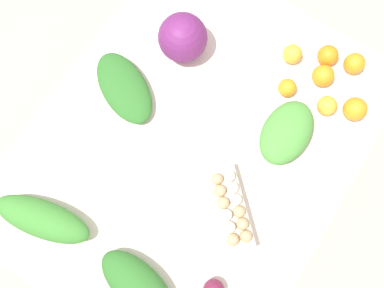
{
  "coord_description": "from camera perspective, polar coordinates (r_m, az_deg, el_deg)",
  "views": [
    {
      "loc": [
        0.31,
        0.2,
        2.15
      ],
      "look_at": [
        0.0,
        0.0,
        0.75
      ],
      "focal_mm": 40.0,
      "sensor_mm": 36.0,
      "label": 1
    }
  ],
  "objects": [
    {
      "name": "ground_plane",
      "position": [
        2.18,
        0.0,
        -5.05
      ],
      "size": [
        8.0,
        8.0,
        0.0
      ],
      "primitive_type": "plane",
      "color": "#B2A899"
    },
    {
      "name": "dining_table",
      "position": [
        1.55,
        0.0,
        -1.0
      ],
      "size": [
        1.32,
        1.05,
        0.73
      ],
      "color": "silver",
      "rests_on": "ground_plane"
    },
    {
      "name": "cabbage_purple",
      "position": [
        1.53,
        -1.25,
        13.99
      ],
      "size": [
        0.17,
        0.17,
        0.17
      ],
      "primitive_type": "sphere",
      "color": "#6B2366",
      "rests_on": "dining_table"
    },
    {
      "name": "egg_carton",
      "position": [
        1.39,
        5.13,
        -8.52
      ],
      "size": [
        0.26,
        0.27,
        0.09
      ],
      "rotation": [
        0.0,
        0.0,
        0.81
      ],
      "color": "beige",
      "rests_on": "dining_table"
    },
    {
      "name": "greens_bunch_beet_tops",
      "position": [
        1.47,
        12.49,
        1.51
      ],
      "size": [
        0.25,
        0.17,
        0.09
      ],
      "primitive_type": "ellipsoid",
      "rotation": [
        0.0,
        0.0,
        3.17
      ],
      "color": "#4C933D",
      "rests_on": "dining_table"
    },
    {
      "name": "greens_bunch_chard",
      "position": [
        1.46,
        -19.33,
        -9.41
      ],
      "size": [
        0.19,
        0.34,
        0.09
      ],
      "primitive_type": "ellipsoid",
      "rotation": [
        0.0,
        0.0,
        1.8
      ],
      "color": "#3D8433",
      "rests_on": "dining_table"
    },
    {
      "name": "greens_bunch_kale",
      "position": [
        1.52,
        -9.03,
        7.43
      ],
      "size": [
        0.27,
        0.33,
        0.06
      ],
      "primitive_type": "ellipsoid",
      "rotation": [
        0.0,
        0.0,
        4.24
      ],
      "color": "#2D6B28",
      "rests_on": "dining_table"
    },
    {
      "name": "greens_bunch_scallion",
      "position": [
        1.39,
        -7.31,
        -18.11
      ],
      "size": [
        0.17,
        0.29,
        0.09
      ],
      "primitive_type": "ellipsoid",
      "rotation": [
        0.0,
        0.0,
        4.57
      ],
      "color": "#2D6B28",
      "rests_on": "dining_table"
    },
    {
      "name": "orange_0",
      "position": [
        1.57,
        20.91,
        4.38
      ],
      "size": [
        0.08,
        0.08,
        0.08
      ],
      "primitive_type": "sphere",
      "color": "orange",
      "rests_on": "dining_table"
    },
    {
      "name": "orange_1",
      "position": [
        1.58,
        17.07,
        8.7
      ],
      "size": [
        0.08,
        0.08,
        0.08
      ],
      "primitive_type": "sphere",
      "color": "orange",
      "rests_on": "dining_table"
    },
    {
      "name": "orange_2",
      "position": [
        1.55,
        17.55,
        4.89
      ],
      "size": [
        0.07,
        0.07,
        0.07
      ],
      "primitive_type": "sphere",
      "color": "#F9A833",
      "rests_on": "dining_table"
    },
    {
      "name": "orange_3",
      "position": [
        1.6,
        13.22,
        11.6
      ],
      "size": [
        0.07,
        0.07,
        0.07
      ],
      "primitive_type": "sphere",
      "color": "#F9A833",
      "rests_on": "dining_table"
    },
    {
      "name": "orange_4",
      "position": [
        1.64,
        20.83,
        10.01
      ],
      "size": [
        0.07,
        0.07,
        0.07
      ],
      "primitive_type": "sphere",
      "color": "orange",
      "rests_on": "dining_table"
    },
    {
      "name": "orange_5",
      "position": [
        1.62,
        17.66,
        11.19
      ],
      "size": [
        0.07,
        0.07,
        0.07
      ],
      "primitive_type": "sphere",
      "color": "orange",
      "rests_on": "dining_table"
    },
    {
      "name": "orange_6",
      "position": [
        1.54,
        12.57,
        7.33
      ],
      "size": [
        0.06,
        0.06,
        0.06
      ],
      "primitive_type": "sphere",
      "color": "orange",
      "rests_on": "dining_table"
    }
  ]
}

